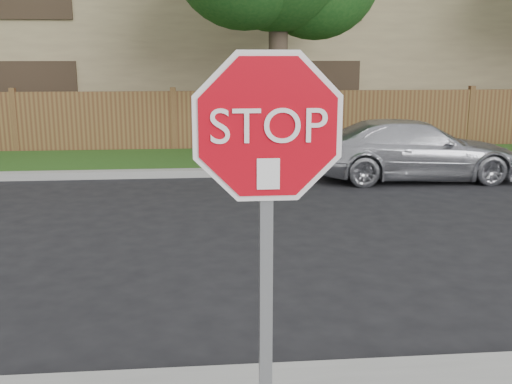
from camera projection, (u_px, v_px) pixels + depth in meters
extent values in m
plane|color=black|center=(119.00, 382.00, 4.66)|extent=(90.00, 90.00, 0.00)
cube|color=gray|center=(169.00, 173.00, 12.56)|extent=(70.00, 0.30, 0.15)
cube|color=#1E4714|center=(172.00, 161.00, 14.16)|extent=(70.00, 3.00, 0.12)
cube|color=#56341E|center=(174.00, 122.00, 15.55)|extent=(70.00, 0.12, 1.60)
cube|color=#8F7D58|center=(178.00, 41.00, 20.50)|extent=(34.00, 8.00, 6.00)
cylinder|color=#382B21|center=(278.00, 79.00, 13.87)|extent=(0.44, 0.44, 3.92)
cube|color=gray|center=(266.00, 300.00, 3.08)|extent=(0.06, 0.06, 2.30)
cylinder|color=white|center=(268.00, 127.00, 2.82)|extent=(1.01, 0.02, 1.01)
cylinder|color=#B80713|center=(268.00, 127.00, 2.81)|extent=(0.93, 0.02, 0.93)
cube|color=white|center=(268.00, 174.00, 2.84)|extent=(0.11, 0.00, 0.15)
imported|color=#B8BAC0|center=(414.00, 150.00, 12.21)|extent=(4.25, 1.83, 1.22)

